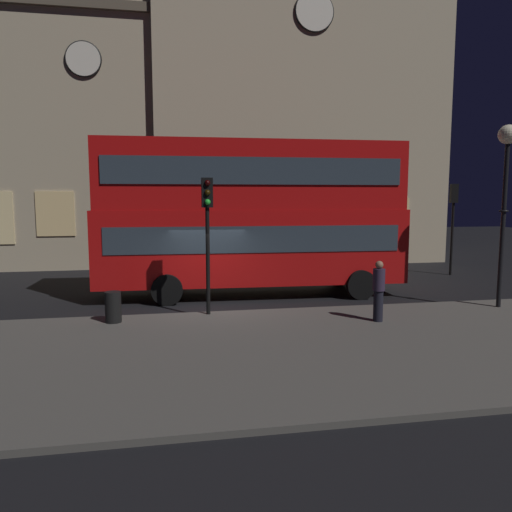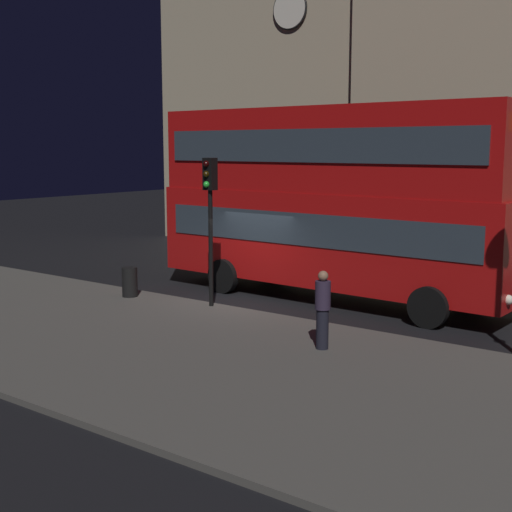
{
  "view_description": "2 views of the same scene",
  "coord_description": "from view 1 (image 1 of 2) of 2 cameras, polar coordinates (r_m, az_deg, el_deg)",
  "views": [
    {
      "loc": [
        -1.38,
        -15.32,
        3.54
      ],
      "look_at": [
        1.46,
        -0.06,
        1.71
      ],
      "focal_mm": 34.51,
      "sensor_mm": 36.0,
      "label": 1
    },
    {
      "loc": [
        12.02,
        -15.26,
        4.4
      ],
      "look_at": [
        0.01,
        0.79,
        1.28
      ],
      "focal_mm": 49.25,
      "sensor_mm": 36.0,
      "label": 2
    }
  ],
  "objects": [
    {
      "name": "ground_plane",
      "position": [
        15.79,
        -5.29,
        -6.26
      ],
      "size": [
        80.0,
        80.0,
        0.0
      ],
      "primitive_type": "plane",
      "color": "black"
    },
    {
      "name": "sidewalk_slab",
      "position": [
        11.37,
        -3.12,
        -11.1
      ],
      "size": [
        44.0,
        7.76,
        0.12
      ],
      "primitive_type": "cube",
      "color": "#4C4944",
      "rests_on": "ground"
    },
    {
      "name": "building_with_clock",
      "position": [
        30.37,
        -15.5,
        14.64
      ],
      "size": [
        17.34,
        9.77,
        15.69
      ],
      "color": "tan",
      "rests_on": "ground"
    },
    {
      "name": "building_plain_facade",
      "position": [
        30.76,
        3.83,
        17.53
      ],
      "size": [
        15.73,
        9.37,
        18.62
      ],
      "color": "tan",
      "rests_on": "ground"
    },
    {
      "name": "double_decker_bus",
      "position": [
        17.74,
        -0.54,
        5.16
      ],
      "size": [
        11.12,
        3.14,
        5.51
      ],
      "rotation": [
        0.0,
        0.0,
        -0.04
      ],
      "color": "#B20F0F",
      "rests_on": "ground"
    },
    {
      "name": "traffic_light_near_kerb",
      "position": [
        14.35,
        -5.65,
        4.53
      ],
      "size": [
        0.32,
        0.36,
        4.0
      ],
      "rotation": [
        0.0,
        0.0,
        -0.01
      ],
      "color": "black",
      "rests_on": "sidewalk_slab"
    },
    {
      "name": "traffic_light_far_side",
      "position": [
        24.3,
        21.88,
        4.96
      ],
      "size": [
        0.37,
        0.39,
        4.18
      ],
      "rotation": [
        0.0,
        0.0,
        2.91
      ],
      "color": "black",
      "rests_on": "ground"
    },
    {
      "name": "street_lamp",
      "position": [
        17.1,
        27.03,
        9.3
      ],
      "size": [
        0.59,
        0.59,
        5.64
      ],
      "color": "black",
      "rests_on": "sidewalk_slab"
    },
    {
      "name": "pedestrian",
      "position": [
        14.09,
        14.02,
        -3.86
      ],
      "size": [
        0.33,
        0.33,
        1.7
      ],
      "rotation": [
        0.0,
        0.0,
        3.69
      ],
      "color": "black",
      "rests_on": "sidewalk_slab"
    },
    {
      "name": "litter_bin",
      "position": [
        14.21,
        -16.23,
        -5.7
      ],
      "size": [
        0.44,
        0.44,
        0.86
      ],
      "primitive_type": "cylinder",
      "color": "black",
      "rests_on": "sidewalk_slab"
    }
  ]
}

